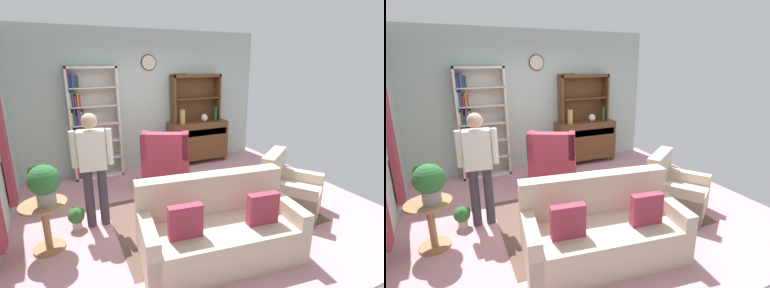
% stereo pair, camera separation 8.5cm
% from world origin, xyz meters
% --- Properties ---
extents(ground_plane, '(5.40, 4.60, 0.02)m').
position_xyz_m(ground_plane, '(0.00, 0.00, -0.01)').
color(ground_plane, '#C68C93').
extents(wall_back, '(5.00, 0.09, 2.80)m').
position_xyz_m(wall_back, '(0.00, 2.13, 1.41)').
color(wall_back, '#ADC1B7').
rests_on(wall_back, ground_plane).
extents(area_rug, '(2.83, 1.87, 0.01)m').
position_xyz_m(area_rug, '(0.20, -0.30, 0.00)').
color(area_rug, brown).
rests_on(area_rug, ground_plane).
extents(bookshelf, '(0.90, 0.30, 2.10)m').
position_xyz_m(bookshelf, '(-1.19, 1.94, 1.02)').
color(bookshelf, silver).
rests_on(bookshelf, ground_plane).
extents(sideboard, '(1.30, 0.45, 0.92)m').
position_xyz_m(sideboard, '(1.02, 1.86, 0.51)').
color(sideboard, brown).
rests_on(sideboard, ground_plane).
extents(sideboard_hutch, '(1.10, 0.26, 1.00)m').
position_xyz_m(sideboard_hutch, '(1.02, 1.97, 1.56)').
color(sideboard_hutch, brown).
rests_on(sideboard_hutch, sideboard).
extents(vase_tall, '(0.11, 0.11, 0.30)m').
position_xyz_m(vase_tall, '(0.63, 1.78, 1.07)').
color(vase_tall, tan).
rests_on(vase_tall, sideboard).
extents(vase_round, '(0.15, 0.15, 0.17)m').
position_xyz_m(vase_round, '(1.15, 1.79, 1.01)').
color(vase_round, beige).
rests_on(vase_round, sideboard).
extents(bottle_wine, '(0.07, 0.07, 0.31)m').
position_xyz_m(bottle_wine, '(1.41, 1.77, 1.08)').
color(bottle_wine, '#194223').
rests_on(bottle_wine, sideboard).
extents(couch_floral, '(1.90, 1.08, 0.90)m').
position_xyz_m(couch_floral, '(-0.20, -1.16, 0.31)').
color(couch_floral, beige).
rests_on(couch_floral, ground_plane).
extents(armchair_floral, '(1.06, 1.07, 0.88)m').
position_xyz_m(armchair_floral, '(1.27, -0.72, 0.29)').
color(armchair_floral, beige).
rests_on(armchair_floral, ground_plane).
extents(wingback_chair, '(1.05, 1.06, 1.05)m').
position_xyz_m(wingback_chair, '(-0.09, 0.85, 0.38)').
color(wingback_chair, '#A33347').
rests_on(wingback_chair, ground_plane).
extents(plant_stand, '(0.52, 0.52, 0.61)m').
position_xyz_m(plant_stand, '(-2.00, -0.23, 0.38)').
color(plant_stand, '#997047').
rests_on(plant_stand, ground_plane).
extents(potted_plant_large, '(0.34, 0.34, 0.48)m').
position_xyz_m(potted_plant_large, '(-1.96, -0.27, 0.89)').
color(potted_plant_large, gray).
rests_on(potted_plant_large, plant_stand).
extents(potted_plant_small, '(0.22, 0.22, 0.30)m').
position_xyz_m(potted_plant_small, '(-1.66, 0.11, 0.17)').
color(potted_plant_small, beige).
rests_on(potted_plant_small, ground_plane).
extents(person_reading, '(0.53, 0.24, 1.56)m').
position_xyz_m(person_reading, '(-1.38, 0.09, 0.91)').
color(person_reading, '#38333D').
rests_on(person_reading, ground_plane).
extents(coffee_table, '(0.80, 0.50, 0.42)m').
position_xyz_m(coffee_table, '(-0.05, -0.28, 0.35)').
color(coffee_table, brown).
rests_on(coffee_table, ground_plane).
extents(book_stack, '(0.21, 0.13, 0.06)m').
position_xyz_m(book_stack, '(-0.09, -0.21, 0.45)').
color(book_stack, gray).
rests_on(book_stack, coffee_table).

